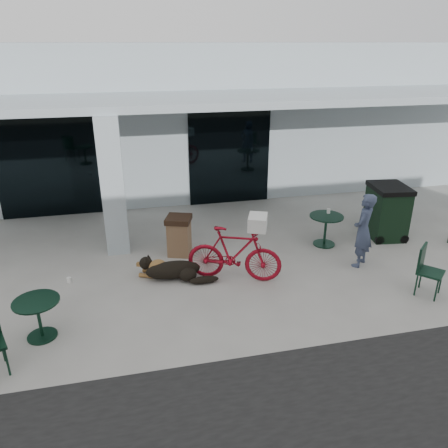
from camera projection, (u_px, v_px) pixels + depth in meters
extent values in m
plane|color=#ABA9A1|center=(199.00, 293.00, 8.49)|extent=(80.00, 80.00, 0.00)
cube|color=#A1AEB7|center=(156.00, 112.00, 15.26)|extent=(22.00, 7.00, 4.50)
cube|color=black|center=(50.00, 169.00, 11.79)|extent=(2.80, 0.06, 2.70)
cube|color=black|center=(229.00, 159.00, 12.81)|extent=(2.40, 0.06, 2.70)
cube|color=#A1AEB7|center=(113.00, 187.00, 9.65)|extent=(0.50, 0.50, 3.12)
cube|color=#A1AEB7|center=(170.00, 101.00, 10.48)|extent=(22.00, 2.80, 0.18)
imported|color=maroon|center=(234.00, 254.00, 8.79)|extent=(1.98, 1.21, 1.15)
cube|color=white|center=(258.00, 222.00, 8.45)|extent=(0.50, 0.57, 0.28)
cylinder|color=white|center=(69.00, 280.00, 8.85)|extent=(0.12, 0.12, 0.11)
imported|color=#394460|center=(363.00, 230.00, 9.27)|extent=(0.71, 0.69, 1.64)
cylinder|color=white|center=(329.00, 211.00, 10.38)|extent=(0.10, 0.10, 0.11)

